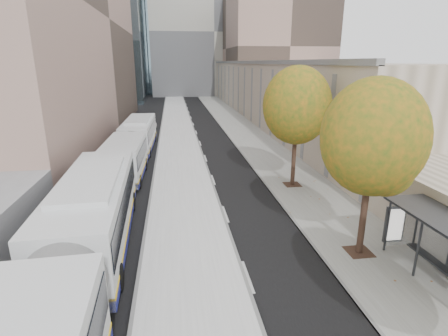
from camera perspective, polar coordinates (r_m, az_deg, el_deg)
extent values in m
cube|color=#BABABA|center=(35.67, -7.38, 3.68)|extent=(4.25, 150.00, 0.15)
cube|color=gray|center=(36.66, 5.25, 4.05)|extent=(4.75, 150.00, 0.08)
cube|color=gray|center=(66.88, 9.21, 13.14)|extent=(18.00, 92.00, 8.00)
cube|color=#A6A397|center=(96.54, -2.28, 20.97)|extent=(30.00, 18.00, 30.00)
cube|color=#383A3F|center=(15.59, 31.83, -6.82)|extent=(1.90, 4.40, 0.10)
cylinder|color=black|center=(16.33, 21.74, -7.67)|extent=(0.28, 0.28, 3.24)
sphere|color=#255617|center=(15.27, 23.19, 4.62)|extent=(4.20, 4.20, 4.20)
cylinder|color=black|center=(24.00, 11.29, 1.14)|extent=(0.28, 0.28, 3.38)
sphere|color=#255617|center=(23.29, 11.82, 9.96)|extent=(4.40, 4.40, 4.40)
cube|color=silver|center=(13.18, -23.28, -14.45)|extent=(3.46, 19.26, 3.20)
cube|color=black|center=(12.90, -23.59, -12.21)|extent=(3.49, 18.50, 1.11)
cube|color=silver|center=(30.98, -14.44, 3.83)|extent=(2.92, 17.22, 2.86)
cube|color=black|center=(30.87, -14.51, 4.78)|extent=(2.96, 16.53, 0.99)
cube|color=#097C6E|center=(22.89, -16.44, -1.78)|extent=(1.81, 0.11, 1.11)
imported|color=beige|center=(43.88, -12.59, 6.65)|extent=(2.71, 4.09, 1.29)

